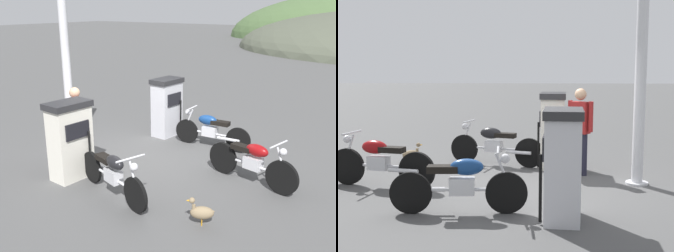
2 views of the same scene
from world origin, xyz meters
TOP-DOWN VIEW (x-y plane):
  - ground_plane at (0.00, 0.00)m, footprint 120.00×120.00m
  - fuel_pump_near at (-0.60, -1.68)m, footprint 0.62×0.90m
  - fuel_pump_far at (-0.60, 1.68)m, footprint 0.62×0.88m
  - motorcycle_near_pump at (0.65, -1.82)m, footprint 2.07×0.84m
  - motorcycle_far_pump at (0.83, 1.49)m, footprint 1.98×0.56m
  - motorcycle_extra at (2.50, 0.13)m, footprint 2.00×0.69m
  - attendant_person at (-1.10, -1.04)m, footprint 0.49×0.44m
  - wandering_duck at (2.46, -1.76)m, footprint 0.45×0.35m
  - canopy_support_pole at (-2.07, -0.36)m, footprint 0.40×0.40m

SIDE VIEW (x-z plane):
  - ground_plane at x=0.00m, z-range 0.00..0.00m
  - wandering_duck at x=2.46m, z-range -0.01..0.46m
  - motorcycle_near_pump at x=0.65m, z-range -0.01..0.94m
  - motorcycle_extra at x=2.50m, z-range -0.02..0.95m
  - motorcycle_far_pump at x=0.83m, z-range 0.00..0.94m
  - fuel_pump_far at x=-0.60m, z-range 0.01..1.55m
  - fuel_pump_near at x=-0.60m, z-range 0.01..1.60m
  - attendant_person at x=-1.10m, z-range 0.13..1.83m
  - canopy_support_pole at x=-2.07m, z-range -0.08..3.91m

